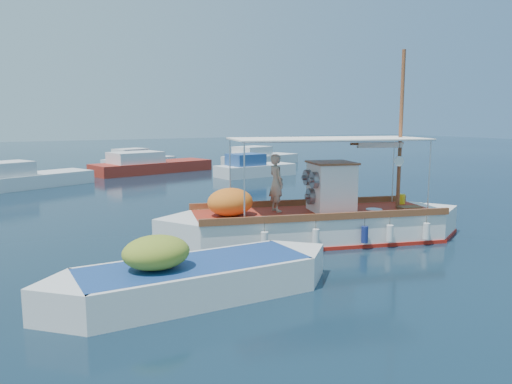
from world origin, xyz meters
TOP-DOWN VIEW (x-y plane):
  - ground at (0.00, 0.00)m, footprint 160.00×160.00m
  - fishing_caique at (0.59, -0.18)m, footprint 10.33×4.90m
  - dinghy at (-4.95, -3.22)m, footprint 7.25×2.05m
  - bg_boat_nw at (-7.23, 18.17)m, footprint 8.32×5.33m
  - bg_boat_n at (1.89, 22.67)m, footprint 9.35×4.72m
  - bg_boat_ne at (7.65, 16.99)m, footprint 5.85×2.87m
  - bg_boat_e at (12.40, 24.64)m, footprint 7.63×4.61m
  - bg_boat_far_n at (2.22, 26.74)m, footprint 6.46×4.27m

SIDE VIEW (x-z plane):
  - ground at x=0.00m, z-range 0.00..0.00m
  - dinghy at x=-4.95m, z-range -0.51..1.25m
  - bg_boat_nw at x=-7.23m, z-range -0.41..1.39m
  - bg_boat_ne at x=7.65m, z-range -0.41..1.39m
  - bg_boat_n at x=1.89m, z-range -0.41..1.39m
  - bg_boat_e at x=12.40m, z-range -0.41..1.39m
  - bg_boat_far_n at x=2.22m, z-range -0.41..1.39m
  - fishing_caique at x=0.59m, z-range -2.69..3.85m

